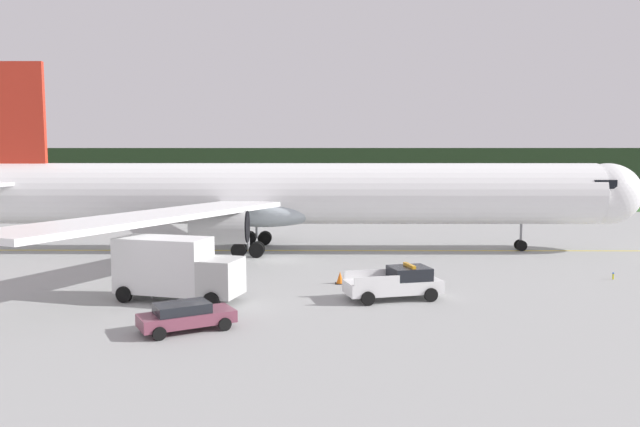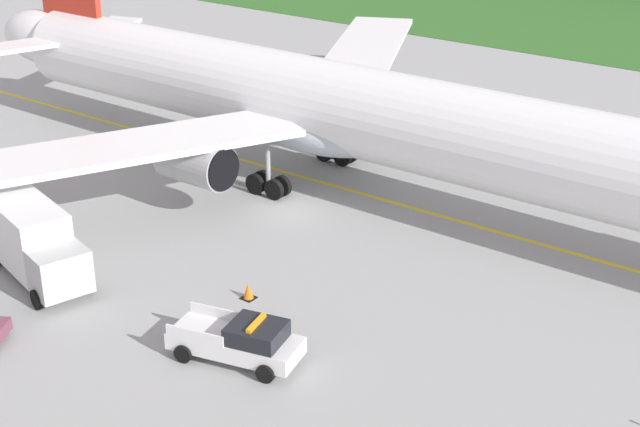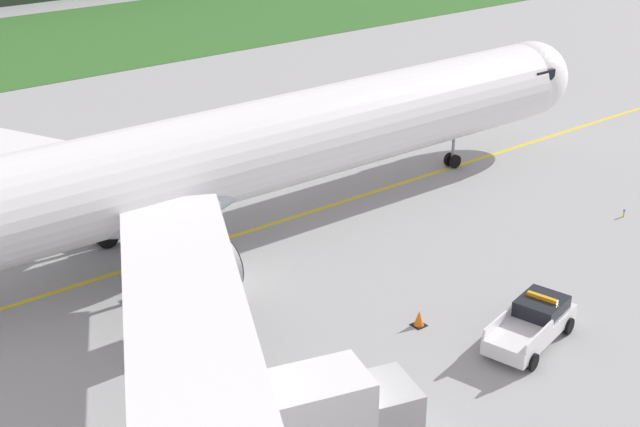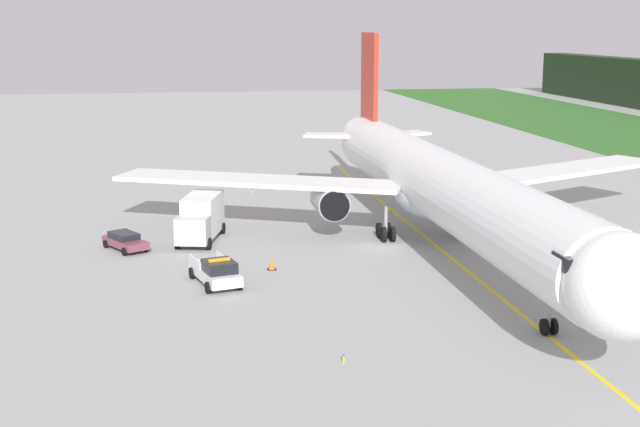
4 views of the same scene
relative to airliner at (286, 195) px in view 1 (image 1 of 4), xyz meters
The scene contains 10 objects.
ground 6.42m from the airliner, 98.55° to the right, with size 320.00×320.00×0.00m, color #989A98.
grass_verge 50.71m from the airliner, 90.73° to the left, with size 320.00×30.01×0.04m, color #306425.
distant_tree_line 74.53m from the airliner, 90.50° to the left, with size 288.00×5.28×9.60m, color #233520.
taxiway_centerline_main 4.76m from the airliner, ahead, with size 80.27×0.30×0.01m, color yellow.
airliner is the anchor object (origin of this frame).
ops_pickup_truck 18.91m from the airliner, 67.06° to the right, with size 5.65×3.29×1.94m.
catering_truck 18.40m from the airliner, 106.02° to the right, with size 7.30×4.18×3.63m.
staff_car 23.72m from the airliner, 97.68° to the right, with size 4.55×3.60×1.30m.
apron_cone 14.41m from the airliner, 72.32° to the right, with size 0.61×0.61×0.76m.
taxiway_edge_light_east 25.17m from the airliner, 28.06° to the right, with size 0.12×0.12×0.46m.
Camera 1 is at (3.83, -45.30, 7.92)m, focal length 33.41 mm.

